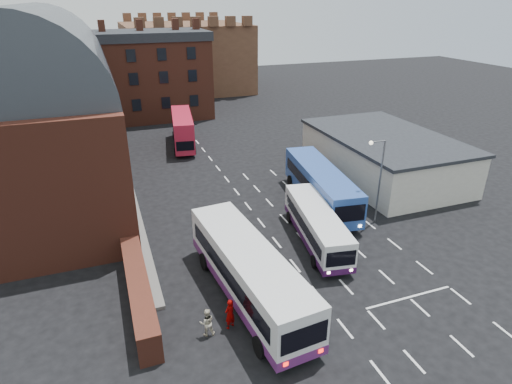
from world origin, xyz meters
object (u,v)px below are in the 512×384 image
object	(u,v)px
bus_white_outbound	(249,270)
pedestrian_red	(230,314)
bus_red_double	(183,130)
bus_white_inbound	(317,224)
pedestrian_beige	(207,322)
street_lamp	(378,174)
bus_blue	(321,184)

from	to	relation	value
bus_white_outbound	pedestrian_red	bearing A→B (deg)	-136.38
bus_red_double	bus_white_inbound	bearing A→B (deg)	108.78
bus_white_inbound	pedestrian_beige	world-z (taller)	bus_white_inbound
bus_white_outbound	bus_white_inbound	size ratio (longest dim) A/B	1.28
bus_red_double	pedestrian_beige	world-z (taller)	bus_red_double
bus_red_double	pedestrian_red	bearing A→B (deg)	91.55
bus_white_outbound	street_lamp	world-z (taller)	street_lamp
bus_white_outbound	bus_white_inbound	xyz separation A→B (m)	(6.72, 4.31, -0.45)
street_lamp	bus_white_inbound	bearing A→B (deg)	-168.72
bus_white_outbound	pedestrian_beige	xyz separation A→B (m)	(-3.10, -2.15, -1.19)
bus_white_inbound	bus_red_double	distance (m)	25.92
bus_white_inbound	bus_blue	bearing A→B (deg)	-110.98
bus_blue	street_lamp	size ratio (longest dim) A/B	1.76
pedestrian_red	street_lamp	bearing A→B (deg)	179.14
bus_white_outbound	bus_red_double	distance (m)	29.90
street_lamp	pedestrian_red	size ratio (longest dim) A/B	3.76
pedestrian_red	pedestrian_beige	world-z (taller)	pedestrian_red
street_lamp	pedestrian_red	bearing A→B (deg)	-152.16
pedestrian_red	bus_white_inbound	bearing A→B (deg)	-171.95
bus_blue	pedestrian_beige	world-z (taller)	bus_blue
bus_white_outbound	bus_white_inbound	distance (m)	8.00
bus_red_double	pedestrian_red	world-z (taller)	bus_red_double
pedestrian_red	pedestrian_beige	size ratio (longest dim) A/B	1.13
bus_white_outbound	street_lamp	xyz separation A→B (m)	(12.39, 5.44, 2.17)
bus_red_double	bus_blue	bearing A→B (deg)	120.24
bus_blue	bus_white_outbound	bearing A→B (deg)	52.29
pedestrian_beige	bus_white_outbound	bearing A→B (deg)	-138.10
bus_white_outbound	pedestrian_beige	distance (m)	3.96
street_lamp	pedestrian_beige	distance (m)	17.57
bus_red_double	bus_white_outbound	bearing A→B (deg)	94.50
pedestrian_beige	bus_blue	bearing A→B (deg)	-130.24
bus_blue	pedestrian_red	distance (m)	16.88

